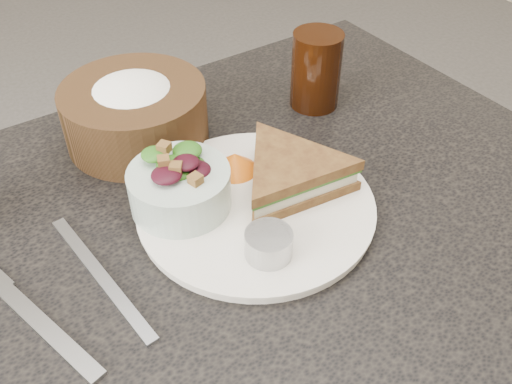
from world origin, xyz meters
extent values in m
cylinder|color=silver|center=(0.06, 0.00, 0.76)|extent=(0.28, 0.28, 0.01)
cylinder|color=#A4A6A7|center=(0.02, -0.07, 0.78)|extent=(0.06, 0.06, 0.03)
cone|color=orange|center=(0.07, 0.07, 0.78)|extent=(0.07, 0.07, 0.03)
cube|color=#959698|center=(-0.21, -0.02, 0.75)|extent=(0.06, 0.18, 0.00)
cube|color=#A6ABB4|center=(-0.14, 0.01, 0.75)|extent=(0.03, 0.22, 0.00)
camera|label=1|loc=(-0.22, -0.42, 1.23)|focal=40.00mm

